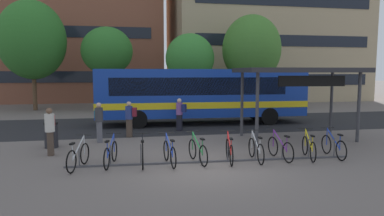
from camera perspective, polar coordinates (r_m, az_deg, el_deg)
The scene contains 26 objects.
ground at distance 10.97m, azimuth 1.93°, elevation -9.91°, with size 200.00×200.00×0.00m, color #6B605B.
bus_lane_asphalt at distance 19.67m, azimuth -3.73°, elevation -2.78°, with size 80.00×7.20×0.01m, color #232326.
city_bus at distance 19.79m, azimuth 1.84°, elevation 2.44°, with size 12.08×2.85×3.20m.
bike_rack at distance 11.49m, azimuth 3.68°, elevation -8.70°, with size 9.68×0.46×0.70m.
parked_bicycle_silver_0 at distance 11.28m, azimuth -18.67°, elevation -7.78°, with size 0.63×1.68×0.99m.
parked_bicycle_blue_1 at distance 11.33m, azimuth -13.59°, elevation -7.56°, with size 0.53×1.70×0.99m.
parked_bicycle_black_2 at distance 11.16m, azimuth -8.34°, elevation -7.66°, with size 0.52×1.72×0.99m.
parked_bicycle_blue_3 at distance 11.15m, azimuth -3.82°, elevation -7.62°, with size 0.52×1.72×0.99m.
parked_bicycle_green_4 at distance 11.36m, azimuth 0.98°, elevation -7.35°, with size 0.52×1.71×0.99m.
parked_bicycle_red_5 at distance 11.49m, azimuth 6.34°, elevation -7.23°, with size 0.52×1.71×0.99m.
parked_bicycle_silver_6 at distance 11.79m, azimuth 10.77°, elevation -6.96°, with size 0.52×1.72×0.99m.
parked_bicycle_purple_7 at distance 12.19m, azimuth 14.70°, elevation -6.62°, with size 0.52×1.72×0.99m.
parked_bicycle_yellow_8 at distance 12.58m, azimuth 19.15°, elevation -6.37°, with size 0.61×1.68×0.99m.
parked_bicycle_blue_9 at distance 13.10m, azimuth 22.81°, elevation -6.02°, with size 0.52×1.72×0.99m.
transit_shelter at distance 15.86m, azimuth 17.65°, elevation 5.66°, with size 5.46×3.12×3.21m.
commuter_teal_pack_0 at distance 15.06m, azimuth -15.46°, elevation -1.87°, with size 0.43×0.58×1.73m.
commuter_navy_pack_1 at distance 17.37m, azimuth -2.04°, elevation -0.73°, with size 0.61×0.53×1.68m.
commuter_red_pack_2 at distance 13.29m, azimuth -22.89°, elevation -3.12°, with size 0.36×0.54×1.75m.
commuter_maroon_pack_3 at distance 15.95m, azimuth -10.46°, elevation -1.45°, with size 0.57×0.39×1.67m.
trash_bin at distance 14.69m, azimuth -22.72°, elevation -4.22°, with size 0.55×0.55×1.03m.
street_tree_0 at distance 27.84m, azimuth -0.35°, elevation 8.37°, with size 3.98×3.98×6.18m.
street_tree_1 at distance 29.76m, azimuth -25.42°, elevation 10.34°, with size 5.15×5.15×8.64m.
street_tree_2 at distance 28.52m, azimuth -14.17°, elevation 9.31°, with size 4.12×4.12×6.68m.
street_tree_3 at distance 29.14m, azimuth 10.02°, elevation 9.76°, with size 4.90×4.90×7.81m.
building_left_wing at distance 41.72m, azimuth -20.72°, elevation 13.37°, with size 21.06×13.11×17.23m.
building_right_wing at distance 41.15m, azimuth 11.54°, elevation 15.06°, with size 20.45×13.06×19.11m.
Camera 1 is at (-2.28, -10.30, 3.01)m, focal length 31.54 mm.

